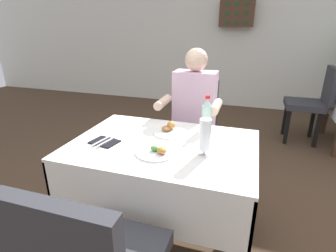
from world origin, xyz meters
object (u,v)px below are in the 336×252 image
plate_far_diner (170,130)px  beer_glass_left (205,137)px  main_dining_table (163,167)px  napkin_cutlery_set (105,142)px  chair_far_diner_seat (191,126)px  background_chair_left (313,100)px  wall_bottle_rack (237,13)px  cola_bottle_primary (207,116)px  seated_diner_far (193,114)px  plate_near_camera (157,152)px

plate_far_diner → beer_glass_left: bearing=-41.9°
main_dining_table → beer_glass_left: beer_glass_left is taller
napkin_cutlery_set → chair_far_diner_seat: bearing=68.5°
chair_far_diner_seat → background_chair_left: bearing=47.4°
background_chair_left → wall_bottle_rack: (-1.11, 1.27, 1.06)m
cola_bottle_primary → wall_bottle_rack: wall_bottle_rack is taller
seated_diner_far → wall_bottle_rack: (0.09, 2.73, 0.90)m
plate_far_diner → background_chair_left: bearing=57.6°
chair_far_diner_seat → plate_near_camera: chair_far_diner_seat is taller
chair_far_diner_seat → plate_near_camera: bearing=-89.3°
napkin_cutlery_set → wall_bottle_rack: (0.49, 3.53, 0.88)m
plate_near_camera → seated_diner_far: bearing=88.4°
chair_far_diner_seat → wall_bottle_rack: wall_bottle_rack is taller
chair_far_diner_seat → napkin_cutlery_set: 1.00m
main_dining_table → background_chair_left: 2.48m
plate_near_camera → cola_bottle_primary: 0.50m
beer_glass_left → wall_bottle_rack: bearing=92.4°
plate_far_diner → napkin_cutlery_set: bearing=-140.2°
chair_far_diner_seat → napkin_cutlery_set: bearing=-111.5°
seated_diner_far → beer_glass_left: 0.82m
chair_far_diner_seat → background_chair_left: 1.83m
seated_diner_far → background_chair_left: bearing=50.4°
beer_glass_left → cola_bottle_primary: 0.38m
cola_bottle_primary → wall_bottle_rack: (-0.09, 3.12, 0.77)m
plate_far_diner → napkin_cutlery_set: 0.45m
beer_glass_left → background_chair_left: bearing=66.7°
chair_far_diner_seat → plate_near_camera: (0.01, -0.95, 0.19)m
background_chair_left → beer_glass_left: bearing=-113.3°
main_dining_table → beer_glass_left: size_ratio=5.31×
chair_far_diner_seat → wall_bottle_rack: bearing=87.2°
plate_far_diner → wall_bottle_rack: (0.14, 3.25, 0.87)m
cola_bottle_primary → napkin_cutlery_set: 0.71m
background_chair_left → cola_bottle_primary: bearing=-118.9°
main_dining_table → chair_far_diner_seat: chair_far_diner_seat is taller
cola_bottle_primary → background_chair_left: (1.02, 1.85, -0.29)m
plate_far_diner → plate_near_camera: bearing=-85.7°
chair_far_diner_seat → beer_glass_left: size_ratio=4.46×
beer_glass_left → napkin_cutlery_set: 0.64m
chair_far_diner_seat → seated_diner_far: bearing=-72.4°
plate_near_camera → beer_glass_left: bearing=14.7°
plate_far_diner → wall_bottle_rack: bearing=87.5°
main_dining_table → chair_far_diner_seat: 0.81m
plate_near_camera → beer_glass_left: 0.29m
main_dining_table → background_chair_left: size_ratio=1.19×
chair_far_diner_seat → seated_diner_far: 0.19m
seated_diner_far → plate_far_diner: 0.52m
beer_glass_left → chair_far_diner_seat: bearing=107.4°
plate_near_camera → beer_glass_left: size_ratio=1.10×
chair_far_diner_seat → plate_far_diner: (-0.01, -0.62, 0.19)m
plate_near_camera → cola_bottle_primary: (0.21, 0.45, 0.10)m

